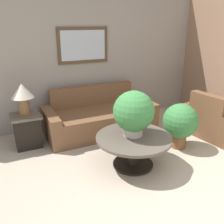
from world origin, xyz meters
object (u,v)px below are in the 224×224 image
Objects in this scene: coffee_table at (134,145)px; armchair at (217,121)px; potted_plant_floor at (180,122)px; side_table at (27,130)px; potted_plant_on_table at (134,112)px; table_lamp at (23,95)px; couch_main at (99,118)px.

armchair is at bearing 7.56° from coffee_table.
armchair is 0.99m from potted_plant_floor.
side_table is 0.85× the size of potted_plant_on_table.
side_table is (-1.32, 1.31, -0.05)m from coffee_table.
side_table is 0.73× the size of potted_plant_floor.
table_lamp is 2.61m from potted_plant_floor.
potted_plant_on_table is (-1.94, -0.21, 0.54)m from armchair.
potted_plant_on_table is (-0.01, -1.31, 0.55)m from couch_main.
potted_plant_floor is (0.97, 0.11, -0.37)m from potted_plant_on_table.
potted_plant_floor is at bearing -26.46° from table_lamp.
potted_plant_floor reaches higher than coffee_table.
table_lamp reaches higher than side_table.
couch_main is 3.66× the size of side_table.
armchair is 2.02m from potted_plant_on_table.
couch_main is at bearing 88.78° from coffee_table.
armchair is (1.93, -1.10, 0.00)m from couch_main.
armchair reaches higher than potted_plant_floor.
potted_plant_on_table is at bearing -43.36° from table_lamp.
side_table is at bearing 90.00° from table_lamp.
potted_plant_on_table reaches higher than coffee_table.
side_table is 0.63m from table_lamp.
couch_main is at bearing 2.10° from side_table.
coffee_table is at bearing -91.22° from couch_main.
potted_plant_on_table is at bearing -43.36° from side_table.
coffee_table is 1.86m from side_table.
side_table is (-3.27, 1.05, 0.01)m from armchair.
potted_plant_floor is (0.96, -1.20, 0.18)m from couch_main.
couch_main is 3.83× the size of table_lamp.
side_table is at bearing 65.28° from armchair.
armchair is 2.14× the size of table_lamp.
armchair is 1.50× the size of potted_plant_floor.
armchair is 1.05× the size of coffee_table.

